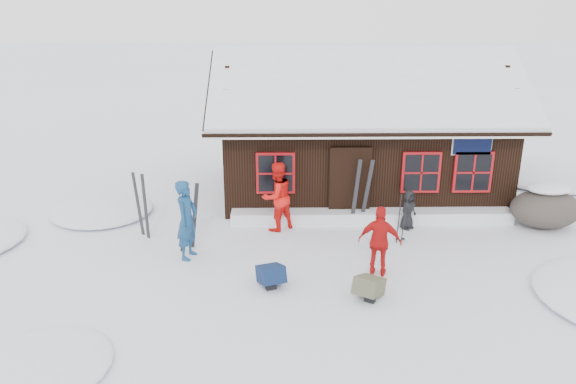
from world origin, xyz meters
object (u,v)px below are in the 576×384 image
Objects in this scene: skier_orange_right at (380,241)px; ski_poles at (402,219)px; skier_crouched at (408,210)px; backpack_blue at (271,278)px; backpack_olive at (369,290)px; boulder at (546,207)px; ski_pair_left at (189,218)px; skier_teal at (187,220)px; skier_orange_left at (277,197)px.

ski_poles is (0.84, 1.71, -0.19)m from skier_orange_right.
skier_crouched reaches higher than backpack_blue.
skier_crouched is at bearing 98.05° from backpack_olive.
boulder is 4.12m from ski_poles.
ski_pair_left is at bearing -172.50° from boulder.
skier_teal reaches higher than skier_orange_left.
skier_teal is 1.11× the size of ski_pair_left.
backpack_olive is (-0.36, -0.99, -0.63)m from skier_orange_right.
skier_crouched is (1.19, 2.56, -0.27)m from skier_orange_right.
skier_orange_left reaches higher than backpack_olive.
skier_teal reaches higher than skier_crouched.
skier_crouched is 1.64× the size of backpack_olive.
ski_poles is (3.09, -0.85, -0.31)m from skier_orange_left.
backpack_blue is 1.01× the size of backpack_olive.
skier_orange_right is 2.84m from skier_crouched.
skier_teal reaches higher than skier_orange_right.
boulder reaches higher than skier_crouched.
ski_poles is at bearing -167.05° from boulder.
boulder is 2.83× the size of backpack_olive.
skier_orange_left is at bearing -179.40° from boulder.
ski_pair_left is 4.70m from backpack_olive.
skier_crouched is at bearing 21.00° from backpack_blue.
backpack_blue is (1.98, -1.86, -0.63)m from ski_pair_left.
backpack_olive is at bearing -100.55° from skier_teal.
skier_teal is at bearing 125.54° from backpack_blue.
backpack_olive is (-1.20, -2.70, -0.43)m from ski_poles.
skier_orange_right reaches higher than ski_poles.
backpack_olive is (-1.56, -3.55, -0.36)m from skier_crouched.
skier_teal is at bearing -113.26° from ski_pair_left.
backpack_olive is (3.99, -2.41, -0.63)m from ski_pair_left.
backpack_olive is (3.95, -1.93, -0.77)m from skier_teal.
skier_crouched is at bearing -178.83° from boulder.
skier_teal is 2.91× the size of backpack_blue.
skier_crouched is 0.92m from ski_poles.
ski_pair_left is at bearing -7.95° from skier_orange_left.
skier_teal is at bearing 1.69° from skier_orange_left.
ski_pair_left is at bearing 148.94° from skier_crouched.
skier_crouched is at bearing -15.70° from ski_pair_left.
ski_poles reaches higher than boulder.
skier_orange_left reaches higher than boulder.
ski_pair_left is (-9.21, -1.21, 0.26)m from boulder.
skier_orange_right is 1.24× the size of ski_poles.
ski_poles is at bearing 97.69° from backpack_olive.
skier_teal reaches higher than backpack_olive.
ski_pair_left is (-2.11, -1.14, -0.11)m from skier_orange_left.
boulder is at bearing 66.50° from backpack_olive.
backpack_blue is at bearing -156.94° from boulder.
backpack_olive is (1.88, -3.55, -0.74)m from skier_orange_left.
ski_pair_left reaches higher than ski_poles.
ski_pair_left is (-5.54, -1.14, 0.27)m from skier_crouched.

